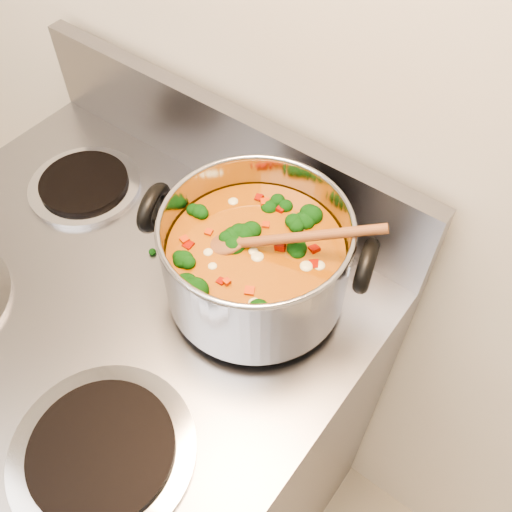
{
  "coord_description": "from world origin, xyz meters",
  "views": [
    {
      "loc": [
        0.46,
        0.93,
        1.62
      ],
      "look_at": [
        0.18,
        1.31,
        1.01
      ],
      "focal_mm": 40.0,
      "sensor_mm": 36.0,
      "label": 1
    }
  ],
  "objects": [
    {
      "name": "wooden_spoon",
      "position": [
        0.19,
        1.32,
        1.04
      ],
      "size": [
        0.22,
        0.14,
        0.09
      ],
      "rotation": [
        0.0,
        0.0,
        0.51
      ],
      "color": "brown",
      "rests_on": "stockpot"
    },
    {
      "name": "electric_range",
      "position": [
        -0.01,
        1.16,
        0.47
      ],
      "size": [
        0.76,
        0.68,
        1.08
      ],
      "color": "gray",
      "rests_on": "ground"
    },
    {
      "name": "stockpot",
      "position": [
        0.18,
        1.31,
        1.0
      ],
      "size": [
        0.32,
        0.26,
        0.16
      ],
      "rotation": [
        0.0,
        0.0,
        0.31
      ],
      "color": "#9E9EA6",
      "rests_on": "electric_range"
    },
    {
      "name": "cooktop_crumbs",
      "position": [
        0.25,
        1.45,
        0.92
      ],
      "size": [
        0.02,
        0.01,
        0.01
      ],
      "color": "black",
      "rests_on": "electric_range"
    }
  ]
}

